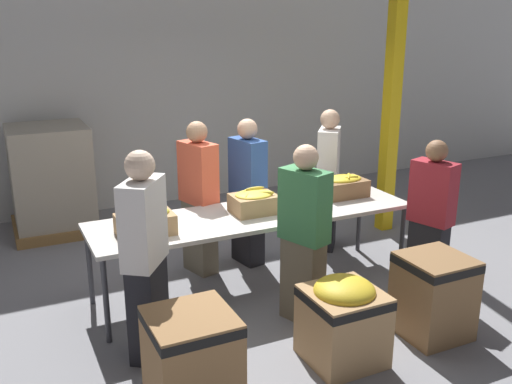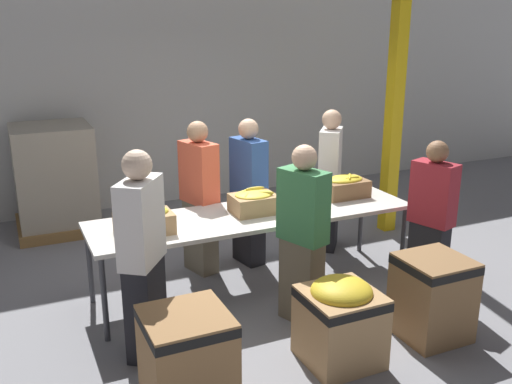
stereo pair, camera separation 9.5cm
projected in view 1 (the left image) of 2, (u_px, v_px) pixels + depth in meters
ground_plane at (254, 288)px, 5.81m from camera, size 30.00×30.00×0.00m
wall_back at (155, 66)px, 8.04m from camera, size 16.00×0.08×4.00m
sorting_table at (254, 217)px, 5.58m from camera, size 3.20×0.89×0.81m
banana_box_0 at (145, 221)px, 5.00m from camera, size 0.50×0.36×0.25m
banana_box_1 at (254, 201)px, 5.56m from camera, size 0.43×0.34×0.25m
banana_box_2 at (343, 185)px, 6.09m from camera, size 0.47×0.34×0.25m
volunteer_0 at (248, 193)px, 6.22m from camera, size 0.29×0.47×1.63m
volunteer_1 at (304, 236)px, 4.98m from camera, size 0.35×0.48×1.63m
volunteer_2 at (199, 199)px, 5.99m from camera, size 0.33×0.48×1.64m
volunteer_3 at (145, 259)px, 4.41m from camera, size 0.45×0.51×1.71m
volunteer_4 at (328, 181)px, 6.64m from camera, size 0.45×0.49×1.66m
volunteer_5 at (430, 219)px, 5.52m from camera, size 0.32×0.46×1.55m
donation_bin_0 at (192, 356)px, 3.97m from camera, size 0.59×0.59×0.69m
donation_bin_1 at (343, 317)px, 4.48m from camera, size 0.57×0.57×0.71m
donation_bin_2 at (434, 293)px, 4.86m from camera, size 0.55×0.55×0.72m
support_pillar at (394, 73)px, 6.91m from camera, size 0.16×0.16×4.00m
pallet_stack_0 at (52, 181)px, 7.20m from camera, size 1.02×1.02×1.37m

